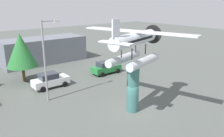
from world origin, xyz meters
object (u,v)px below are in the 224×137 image
Objects in this scene: floatplane_monument at (135,45)px; car_mid_white at (50,80)px; car_far_green at (106,68)px; display_pedestal at (133,88)px; streetlight_primary at (46,56)px; tree_east at (21,50)px; storefront_building at (44,50)px.

floatplane_monument is 2.45× the size of car_mid_white.
car_mid_white and car_far_green have the same top height.
car_mid_white is at bearing 107.99° from display_pedestal.
streetlight_primary is (-4.95, 7.05, 2.41)m from display_pedestal.
car_far_green is at bearing -21.32° from tree_east.
floatplane_monument reaches higher than storefront_building.
floatplane_monument is 0.78× the size of storefront_building.
car_mid_white is 0.32× the size of storefront_building.
floatplane_monument is 12.67m from car_far_green.
car_far_green is at bearing 19.27° from streetlight_primary.
tree_east is at bearing 113.03° from car_mid_white.
display_pedestal is 1.07× the size of car_mid_white.
tree_east reaches higher than storefront_building.
car_far_green is (4.92, 10.50, -1.37)m from display_pedestal.
floatplane_monument is 1.70× the size of tree_east.
tree_east is (-0.13, 7.36, -0.67)m from streetlight_primary.
car_mid_white is 0.52× the size of streetlight_primary.
tree_east is at bearing 93.40° from floatplane_monument.
display_pedestal is 0.44× the size of floatplane_monument.
storefront_building reaches higher than car_mid_white.
floatplane_monument is 15.43m from tree_east.
car_far_green is 11.18m from tree_east.
display_pedestal is at bearing -91.97° from storefront_building.
car_mid_white is at bearing -179.11° from car_far_green.
car_far_green is at bearing 0.89° from car_mid_white.
car_mid_white is 8.29m from car_far_green.
tree_east is (-5.08, 14.40, 1.74)m from display_pedestal.
car_mid_white is at bearing -109.52° from storefront_building.
storefront_building is 2.17× the size of tree_east.
floatplane_monument reaches higher than car_mid_white.
tree_east reaches higher than display_pedestal.
floatplane_monument is at bearing 16.53° from display_pedestal.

